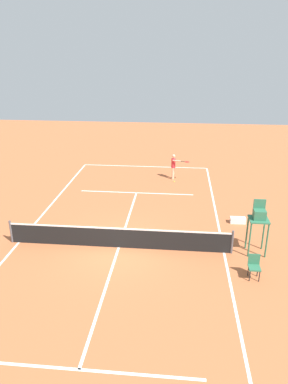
{
  "coord_description": "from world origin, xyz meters",
  "views": [
    {
      "loc": [
        -2.52,
        13.97,
        8.16
      ],
      "look_at": [
        -0.65,
        -4.81,
        0.8
      ],
      "focal_mm": 34.06,
      "sensor_mm": 36.0,
      "label": 1
    }
  ],
  "objects_px": {
    "courtside_chair_near": "(254,265)",
    "equipment_bag": "(238,220)",
    "umpire_chair": "(259,219)",
    "tennis_ball": "(174,181)",
    "player_serving": "(174,164)"
  },
  "relations": [
    {
      "from": "tennis_ball",
      "to": "player_serving",
      "type": "bearing_deg",
      "value": -84.58
    },
    {
      "from": "equipment_bag",
      "to": "tennis_ball",
      "type": "bearing_deg",
      "value": -60.35
    },
    {
      "from": "player_serving",
      "to": "tennis_ball",
      "type": "height_order",
      "value": "player_serving"
    },
    {
      "from": "tennis_ball",
      "to": "umpire_chair",
      "type": "bearing_deg",
      "value": 112.81
    },
    {
      "from": "courtside_chair_near",
      "to": "equipment_bag",
      "type": "height_order",
      "value": "courtside_chair_near"
    },
    {
      "from": "player_serving",
      "to": "umpire_chair",
      "type": "bearing_deg",
      "value": 37.25
    },
    {
      "from": "player_serving",
      "to": "courtside_chair_near",
      "type": "distance_m",
      "value": 11.74
    },
    {
      "from": "tennis_ball",
      "to": "equipment_bag",
      "type": "bearing_deg",
      "value": 119.65
    },
    {
      "from": "courtside_chair_near",
      "to": "equipment_bag",
      "type": "bearing_deg",
      "value": -91.02
    },
    {
      "from": "equipment_bag",
      "to": "umpire_chair",
      "type": "bearing_deg",
      "value": 96.62
    },
    {
      "from": "umpire_chair",
      "to": "equipment_bag",
      "type": "bearing_deg",
      "value": -83.38
    },
    {
      "from": "player_serving",
      "to": "equipment_bag",
      "type": "bearing_deg",
      "value": 43.15
    },
    {
      "from": "tennis_ball",
      "to": "umpire_chair",
      "type": "relative_size",
      "value": 0.03
    },
    {
      "from": "player_serving",
      "to": "umpire_chair",
      "type": "xyz_separation_m",
      "value": [
        -3.72,
        9.33,
        0.58
      ]
    },
    {
      "from": "umpire_chair",
      "to": "equipment_bag",
      "type": "height_order",
      "value": "umpire_chair"
    }
  ]
}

